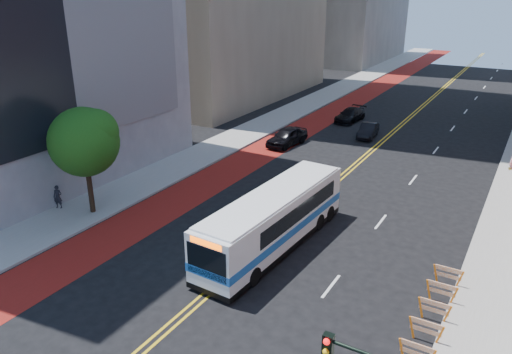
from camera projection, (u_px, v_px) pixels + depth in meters
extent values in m
plane|color=black|center=(174.00, 323.00, 21.46)|extent=(160.00, 160.00, 0.00)
cube|color=gray|center=(267.00, 124.00, 51.18)|extent=(4.00, 140.00, 0.15)
cube|color=maroon|center=(301.00, 130.00, 49.39)|extent=(3.60, 140.00, 0.01)
cube|color=gold|center=(380.00, 142.00, 45.69)|extent=(0.14, 140.00, 0.01)
cube|color=gold|center=(384.00, 142.00, 45.52)|extent=(0.14, 140.00, 0.01)
cube|color=silver|center=(331.00, 286.00, 24.05)|extent=(0.14, 2.20, 0.01)
cube|color=silver|center=(381.00, 222.00, 30.49)|extent=(0.14, 2.20, 0.01)
cube|color=silver|center=(413.00, 180.00, 36.93)|extent=(0.14, 2.20, 0.01)
cube|color=silver|center=(436.00, 150.00, 43.37)|extent=(0.14, 2.20, 0.01)
cube|color=silver|center=(453.00, 128.00, 49.80)|extent=(0.14, 2.20, 0.01)
cube|color=silver|center=(466.00, 111.00, 56.24)|extent=(0.14, 2.20, 0.01)
cube|color=silver|center=(476.00, 98.00, 62.68)|extent=(0.14, 2.20, 0.01)
cube|color=silver|center=(484.00, 87.00, 69.12)|extent=(0.14, 2.20, 0.01)
cube|color=silver|center=(491.00, 78.00, 75.56)|extent=(0.14, 2.20, 0.01)
cube|color=silver|center=(497.00, 70.00, 82.00)|extent=(0.14, 2.20, 0.01)
cube|color=silver|center=(502.00, 64.00, 88.44)|extent=(0.14, 2.20, 0.01)
cube|color=orange|center=(402.00, 350.00, 19.19)|extent=(0.32, 0.06, 0.99)
cube|color=orange|center=(417.00, 346.00, 18.78)|extent=(1.25, 0.05, 0.22)
cube|color=orange|center=(416.00, 354.00, 18.91)|extent=(1.25, 0.05, 0.18)
cube|color=orange|center=(412.00, 327.00, 20.43)|extent=(0.32, 0.06, 0.99)
cube|color=orange|center=(440.00, 336.00, 19.92)|extent=(0.32, 0.06, 0.99)
cube|color=orange|center=(427.00, 323.00, 20.03)|extent=(1.25, 0.05, 0.22)
cube|color=orange|center=(426.00, 331.00, 20.16)|extent=(1.25, 0.05, 0.18)
cube|color=orange|center=(421.00, 307.00, 21.68)|extent=(0.32, 0.06, 0.99)
cube|color=orange|center=(447.00, 315.00, 21.17)|extent=(0.32, 0.06, 0.99)
cube|color=orange|center=(435.00, 303.00, 21.28)|extent=(1.25, 0.05, 0.22)
cube|color=orange|center=(434.00, 310.00, 21.41)|extent=(1.25, 0.05, 0.18)
cube|color=orange|center=(429.00, 289.00, 22.93)|extent=(0.32, 0.06, 0.99)
cube|color=orange|center=(454.00, 297.00, 22.42)|extent=(0.32, 0.06, 0.99)
cube|color=orange|center=(442.00, 286.00, 22.53)|extent=(1.25, 0.05, 0.22)
cube|color=orange|center=(441.00, 292.00, 22.65)|extent=(1.25, 0.05, 0.18)
cube|color=orange|center=(436.00, 274.00, 24.18)|extent=(0.32, 0.06, 0.99)
cube|color=orange|center=(460.00, 280.00, 23.66)|extent=(0.32, 0.06, 0.99)
cube|color=orange|center=(449.00, 270.00, 23.77)|extent=(1.25, 0.05, 0.22)
cube|color=orange|center=(448.00, 276.00, 23.90)|extent=(1.25, 0.05, 0.18)
cylinder|color=black|center=(90.00, 188.00, 30.93)|extent=(0.32, 0.32, 3.20)
sphere|color=#1A430E|center=(84.00, 142.00, 29.83)|extent=(4.20, 4.20, 4.20)
sphere|color=#1A430E|center=(95.00, 132.00, 29.65)|extent=(2.80, 2.80, 2.80)
sphere|color=#1A430E|center=(73.00, 136.00, 29.67)|extent=(2.40, 2.40, 2.40)
cylinder|color=black|center=(366.00, 354.00, 12.45)|extent=(2.00, 0.10, 0.10)
cube|color=black|center=(328.00, 349.00, 13.03)|extent=(0.28, 0.22, 0.95)
sphere|color=red|center=(326.00, 342.00, 12.79)|extent=(0.18, 0.18, 0.18)
sphere|color=yellow|center=(326.00, 352.00, 12.91)|extent=(0.18, 0.18, 0.18)
cube|color=silver|center=(274.00, 219.00, 27.00)|extent=(3.14, 11.74, 2.76)
cube|color=#1D59AC|center=(273.00, 226.00, 27.15)|extent=(3.18, 11.78, 0.44)
cube|color=black|center=(281.00, 206.00, 27.44)|extent=(3.00, 8.26, 0.92)
cube|color=black|center=(207.00, 262.00, 22.42)|extent=(2.22, 0.22, 1.55)
cube|color=black|center=(321.00, 179.00, 31.35)|extent=(2.02, 0.21, 0.97)
cube|color=#FF5905|center=(206.00, 243.00, 22.06)|extent=(1.76, 0.17, 0.29)
cube|color=silver|center=(274.00, 195.00, 26.48)|extent=(2.99, 11.15, 0.12)
cube|color=black|center=(273.00, 241.00, 27.51)|extent=(3.17, 11.77, 0.29)
cylinder|color=black|center=(216.00, 263.00, 25.14)|extent=(0.34, 0.98, 0.97)
cylinder|color=black|center=(253.00, 276.00, 23.98)|extent=(0.34, 0.98, 0.97)
cylinder|color=black|center=(285.00, 213.00, 30.57)|extent=(0.34, 0.98, 0.97)
cylinder|color=black|center=(318.00, 222.00, 29.40)|extent=(0.34, 0.98, 0.97)
cylinder|color=black|center=(296.00, 205.00, 31.65)|extent=(0.34, 0.98, 0.97)
cylinder|color=black|center=(329.00, 213.00, 30.49)|extent=(0.34, 0.98, 0.97)
imported|color=black|center=(287.00, 137.00, 44.45)|extent=(2.42, 4.89, 1.60)
imported|color=black|center=(368.00, 130.00, 46.80)|extent=(1.78, 4.07, 1.30)
imported|color=black|center=(350.00, 115.00, 52.12)|extent=(2.31, 4.79, 1.34)
imported|color=black|center=(58.00, 197.00, 31.75)|extent=(0.66, 0.57, 1.52)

